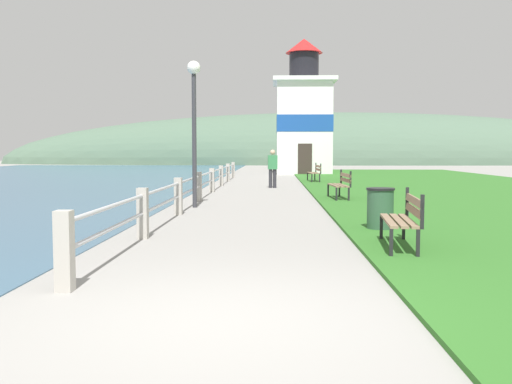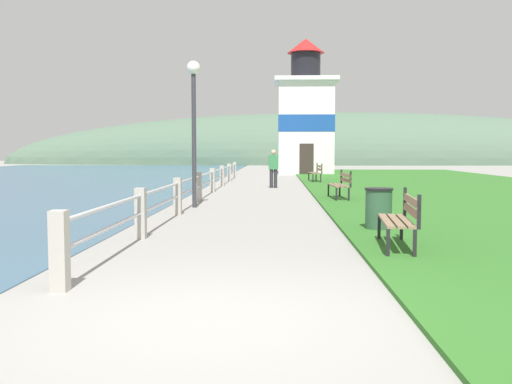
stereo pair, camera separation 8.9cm
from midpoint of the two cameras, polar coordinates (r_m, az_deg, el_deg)
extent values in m
plane|color=gray|center=(5.39, -4.25, -12.61)|extent=(160.00, 160.00, 0.00)
cube|color=#2D6623|center=(22.47, 20.98, 0.00)|extent=(12.00, 48.23, 0.06)
cube|color=#A8A399|center=(6.65, -18.69, -5.61)|extent=(0.18, 0.18, 0.90)
cube|color=#A8A399|center=(10.22, -11.22, -2.11)|extent=(0.18, 0.18, 0.90)
cube|color=#A8A399|center=(13.89, -7.67, -0.43)|extent=(0.18, 0.18, 0.90)
cube|color=#A8A399|center=(17.60, -5.60, 0.55)|extent=(0.18, 0.18, 0.90)
cube|color=#A8A399|center=(21.33, -4.26, 1.19)|extent=(0.18, 0.18, 0.90)
cube|color=#A8A399|center=(25.07, -3.32, 1.63)|extent=(0.18, 0.18, 0.90)
cube|color=#A8A399|center=(28.81, -2.62, 1.97)|extent=(0.18, 0.18, 0.90)
cube|color=#A8A399|center=(32.56, -2.08, 2.22)|extent=(0.18, 0.18, 0.90)
cylinder|color=#B2B2B7|center=(19.45, -4.87, 1.83)|extent=(0.06, 26.33, 0.06)
cylinder|color=#B2B2B7|center=(19.46, -4.87, 0.90)|extent=(0.06, 26.33, 0.06)
cube|color=#846B51|center=(9.08, 13.14, -2.80)|extent=(0.28, 1.65, 0.04)
cube|color=#846B51|center=(9.09, 14.06, -2.81)|extent=(0.28, 1.65, 0.04)
cube|color=#846B51|center=(9.11, 14.97, -2.81)|extent=(0.28, 1.65, 0.04)
cube|color=#846B51|center=(9.09, 15.56, -0.82)|extent=(0.22, 1.64, 0.11)
cube|color=#846B51|center=(9.11, 15.54, -1.81)|extent=(0.22, 1.64, 0.11)
cube|color=black|center=(8.32, 13.36, -5.13)|extent=(0.05, 0.05, 0.45)
cube|color=black|center=(9.89, 12.46, -3.65)|extent=(0.05, 0.05, 0.45)
cube|color=black|center=(8.37, 15.89, -5.13)|extent=(0.05, 0.05, 0.45)
cube|color=black|center=(9.93, 14.59, -3.66)|extent=(0.05, 0.05, 0.45)
cube|color=black|center=(8.32, 16.29, -1.93)|extent=(0.05, 0.05, 0.49)
cube|color=black|center=(9.89, 14.92, -0.96)|extent=(0.05, 0.05, 0.49)
cube|color=#846B51|center=(17.96, 7.90, 0.67)|extent=(0.21, 1.64, 0.04)
cube|color=#846B51|center=(17.99, 8.36, 0.67)|extent=(0.21, 1.64, 0.04)
cube|color=#846B51|center=(18.01, 8.82, 0.67)|extent=(0.21, 1.64, 0.04)
cube|color=#846B51|center=(18.01, 9.11, 1.67)|extent=(0.15, 1.64, 0.11)
cube|color=#846B51|center=(18.02, 9.10, 1.17)|extent=(0.15, 1.64, 0.11)
cube|color=black|center=(17.19, 8.20, -0.31)|extent=(0.05, 0.05, 0.45)
cube|color=black|center=(18.76, 7.39, 0.07)|extent=(0.05, 0.05, 0.45)
cube|color=black|center=(17.26, 9.41, -0.31)|extent=(0.05, 0.05, 0.45)
cube|color=black|center=(18.82, 8.50, 0.07)|extent=(0.05, 0.05, 0.45)
cube|color=black|center=(17.24, 9.59, 1.25)|extent=(0.05, 0.05, 0.49)
cube|color=black|center=(18.80, 8.66, 1.50)|extent=(0.05, 0.05, 0.49)
cube|color=#846B51|center=(27.90, 5.67, 1.92)|extent=(0.23, 1.66, 0.04)
cube|color=#846B51|center=(27.92, 5.97, 1.92)|extent=(0.23, 1.66, 0.04)
cube|color=#846B51|center=(27.94, 6.27, 1.92)|extent=(0.23, 1.66, 0.04)
cube|color=#846B51|center=(27.94, 6.45, 2.57)|extent=(0.17, 1.66, 0.11)
cube|color=#846B51|center=(27.95, 6.45, 2.24)|extent=(0.17, 1.66, 0.11)
cube|color=black|center=(27.11, 5.81, 1.33)|extent=(0.05, 0.05, 0.45)
cube|color=black|center=(28.70, 5.38, 1.49)|extent=(0.05, 0.05, 0.45)
cube|color=black|center=(27.16, 6.58, 1.33)|extent=(0.05, 0.05, 0.45)
cube|color=black|center=(28.75, 6.11, 1.49)|extent=(0.05, 0.05, 0.45)
cube|color=black|center=(27.15, 6.70, 2.32)|extent=(0.05, 0.05, 0.49)
cube|color=black|center=(28.74, 6.21, 2.43)|extent=(0.05, 0.05, 0.49)
cube|color=white|center=(38.26, 5.02, 6.32)|extent=(3.55, 3.55, 6.00)
cube|color=#194799|center=(38.27, 5.02, 6.77)|extent=(3.59, 3.59, 1.08)
cube|color=white|center=(38.50, 5.05, 10.97)|extent=(4.08, 4.08, 0.25)
cylinder|color=black|center=(38.63, 5.06, 12.42)|extent=(1.95, 1.95, 1.71)
cone|color=red|center=(38.85, 5.07, 14.36)|extent=(2.44, 2.44, 0.94)
cube|color=#332823|center=(36.44, 5.14, 3.28)|extent=(0.90, 0.06, 2.00)
cylinder|color=#28282D|center=(23.75, 1.65, 1.35)|extent=(0.15, 0.15, 0.78)
cylinder|color=#28282D|center=(23.77, 2.07, 1.35)|extent=(0.15, 0.15, 0.78)
cube|color=#337A47|center=(23.74, 1.87, 2.99)|extent=(0.40, 0.24, 0.58)
sphere|color=tan|center=(23.73, 1.87, 4.00)|extent=(0.21, 0.21, 0.21)
cylinder|color=#2D5138|center=(11.18, 12.39, -1.86)|extent=(0.50, 0.50, 0.80)
cylinder|color=black|center=(11.14, 12.42, 0.29)|extent=(0.54, 0.54, 0.04)
cylinder|color=#333338|center=(15.60, -6.05, 5.05)|extent=(0.12, 0.12, 3.60)
sphere|color=white|center=(15.76, -6.11, 12.26)|extent=(0.36, 0.36, 0.36)
ellipsoid|color=#4C6651|center=(67.70, 8.35, 2.81)|extent=(80.00, 16.00, 12.00)
camera|label=1|loc=(0.04, -89.85, 0.01)|focal=40.00mm
camera|label=2|loc=(0.04, 90.15, -0.01)|focal=40.00mm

